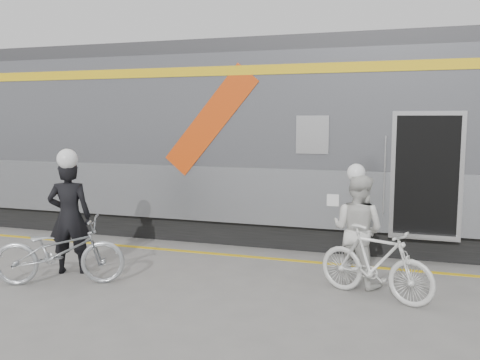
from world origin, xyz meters
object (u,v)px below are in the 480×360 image
at_px(bicycle_right, 375,263).
at_px(bicycle_left, 59,251).
at_px(man, 69,217).
at_px(woman, 358,230).

bearing_deg(bicycle_right, bicycle_left, 122.80).
bearing_deg(bicycle_right, man, 116.02).
distance_m(woman, bicycle_right, 0.71).
distance_m(man, bicycle_right, 4.90).
relative_size(bicycle_left, bicycle_right, 1.14).
xyz_separation_m(man, woman, (4.57, 0.83, -0.09)).
height_order(bicycle_left, bicycle_right, same).
bearing_deg(woman, man, 33.02).
relative_size(man, bicycle_right, 1.09).
relative_size(man, bicycle_left, 0.95).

